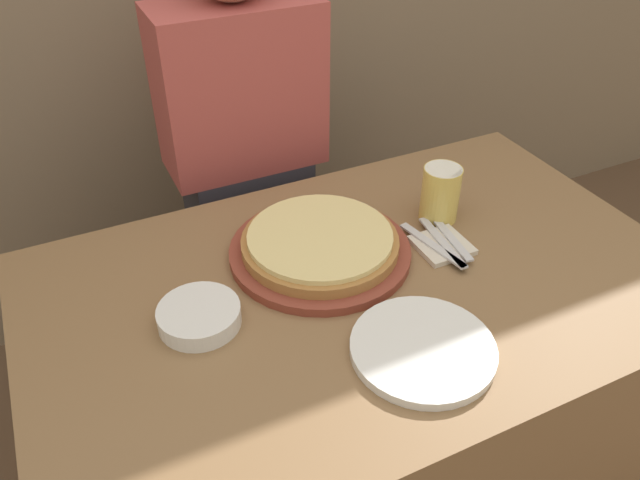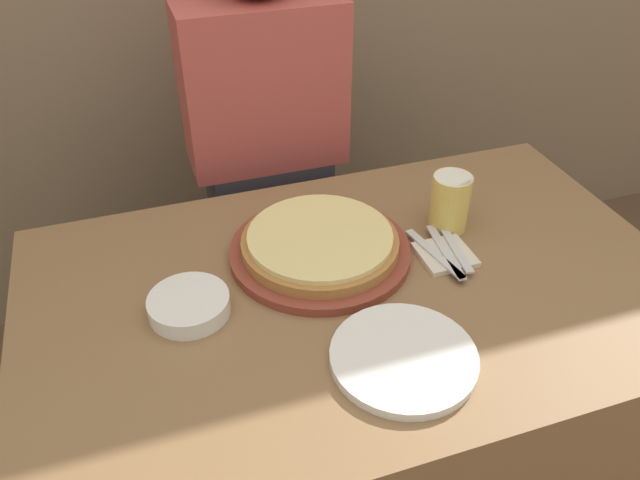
# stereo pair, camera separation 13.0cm
# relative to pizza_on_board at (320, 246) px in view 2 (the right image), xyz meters

# --- Properties ---
(dining_table) EXTENTS (1.33, 0.82, 0.72)m
(dining_table) POSITION_rel_pizza_on_board_xyz_m (0.04, -0.11, -0.39)
(dining_table) COLOR olive
(dining_table) RESTS_ON ground_plane
(pizza_on_board) EXTENTS (0.38, 0.38, 0.06)m
(pizza_on_board) POSITION_rel_pizza_on_board_xyz_m (0.00, 0.00, 0.00)
(pizza_on_board) COLOR brown
(pizza_on_board) RESTS_ON dining_table
(beer_glass) EXTENTS (0.09, 0.09, 0.13)m
(beer_glass) POSITION_rel_pizza_on_board_xyz_m (0.31, 0.01, 0.04)
(beer_glass) COLOR #E5C65B
(beer_glass) RESTS_ON dining_table
(dinner_plate) EXTENTS (0.26, 0.26, 0.02)m
(dinner_plate) POSITION_rel_pizza_on_board_xyz_m (0.05, -0.33, -0.02)
(dinner_plate) COLOR white
(dinner_plate) RESTS_ON dining_table
(side_bowl) EXTENTS (0.15, 0.15, 0.04)m
(side_bowl) POSITION_rel_pizza_on_board_xyz_m (-0.29, -0.09, -0.01)
(side_bowl) COLOR white
(side_bowl) RESTS_ON dining_table
(napkin_stack) EXTENTS (0.11, 0.11, 0.01)m
(napkin_stack) POSITION_rel_pizza_on_board_xyz_m (0.25, -0.09, -0.02)
(napkin_stack) COLOR beige
(napkin_stack) RESTS_ON dining_table
(fork) EXTENTS (0.05, 0.19, 0.00)m
(fork) POSITION_rel_pizza_on_board_xyz_m (0.22, -0.09, -0.01)
(fork) COLOR silver
(fork) RESTS_ON napkin_stack
(dinner_knife) EXTENTS (0.04, 0.19, 0.00)m
(dinner_knife) POSITION_rel_pizza_on_board_xyz_m (0.25, -0.09, -0.01)
(dinner_knife) COLOR silver
(dinner_knife) RESTS_ON napkin_stack
(spoon) EXTENTS (0.04, 0.16, 0.00)m
(spoon) POSITION_rel_pizza_on_board_xyz_m (0.27, -0.09, -0.01)
(spoon) COLOR silver
(spoon) RESTS_ON napkin_stack
(diner_person) EXTENTS (0.41, 0.20, 1.30)m
(diner_person) POSITION_rel_pizza_on_board_xyz_m (0.01, 0.48, -0.11)
(diner_person) COLOR #33333D
(diner_person) RESTS_ON ground_plane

